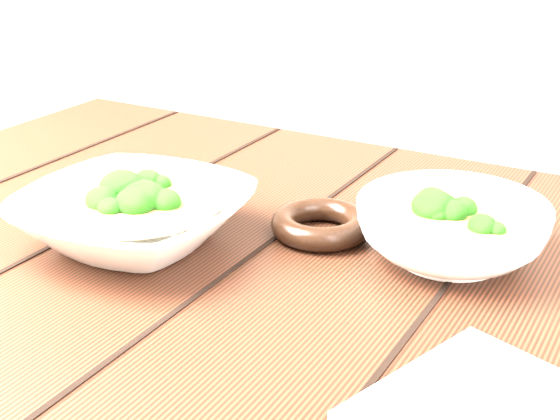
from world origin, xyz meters
The scene contains 5 objects.
table centered at (0.00, 0.00, 0.63)m, with size 1.20×0.80×0.75m.
soup_bowl_front centered at (-0.15, -0.05, 0.78)m, with size 0.25×0.25×0.07m.
soup_bowl_back centered at (0.16, 0.09, 0.78)m, with size 0.22×0.22×0.07m.
trivet centered at (0.02, 0.07, 0.76)m, with size 0.11×0.11×0.03m, color black.
spoon_left centered at (0.31, -0.14, 0.76)m, with size 0.10×0.16×0.01m.
Camera 1 is at (0.37, -0.64, 1.11)m, focal length 50.00 mm.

